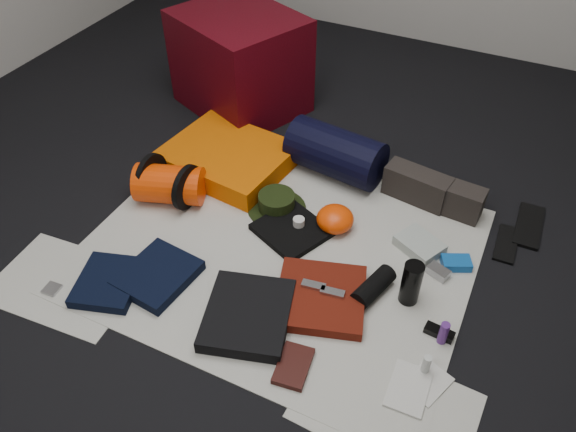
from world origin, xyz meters
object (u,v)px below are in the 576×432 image
at_px(red_cabinet, 240,62).
at_px(paperback_book, 293,366).
at_px(sleeping_pad, 228,157).
at_px(navy_duffel, 336,153).
at_px(stuff_sack, 170,184).
at_px(water_bottle, 411,283).
at_px(compact_camera, 438,272).

height_order(red_cabinet, paperback_book, red_cabinet).
height_order(red_cabinet, sleeping_pad, red_cabinet).
bearing_deg(paperback_book, navy_duffel, 97.40).
bearing_deg(red_cabinet, stuff_sack, -59.44).
xyz_separation_m(red_cabinet, water_bottle, (1.30, -1.00, -0.17)).
xyz_separation_m(sleeping_pad, stuff_sack, (-0.11, -0.34, 0.04)).
xyz_separation_m(navy_duffel, water_bottle, (0.57, -0.63, -0.02)).
bearing_deg(water_bottle, navy_duffel, 132.23).
bearing_deg(red_cabinet, paperback_book, -31.86).
bearing_deg(navy_duffel, stuff_sack, -131.79).
bearing_deg(sleeping_pad, water_bottle, -22.40).
height_order(navy_duffel, paperback_book, navy_duffel).
bearing_deg(navy_duffel, water_bottle, -39.99).
relative_size(red_cabinet, sleeping_pad, 1.10).
bearing_deg(compact_camera, navy_duffel, 165.67).
relative_size(stuff_sack, water_bottle, 1.60).
bearing_deg(paperback_book, sleeping_pad, 123.50).
relative_size(navy_duffel, paperback_book, 2.69).
relative_size(sleeping_pad, navy_duffel, 1.26).
bearing_deg(navy_duffel, sleeping_pad, -152.16).
xyz_separation_m(red_cabinet, stuff_sack, (0.11, -0.90, -0.17)).
height_order(red_cabinet, water_bottle, red_cabinet).
xyz_separation_m(navy_duffel, compact_camera, (0.64, -0.45, -0.10)).
distance_m(sleeping_pad, water_bottle, 1.16).
xyz_separation_m(stuff_sack, water_bottle, (1.19, -0.10, 0.01)).
bearing_deg(paperback_book, compact_camera, 54.35).
bearing_deg(navy_duffel, red_cabinet, 160.88).
relative_size(navy_duffel, compact_camera, 5.16).
distance_m(stuff_sack, compact_camera, 1.26).
xyz_separation_m(stuff_sack, navy_duffel, (0.62, 0.53, 0.03)).
relative_size(red_cabinet, water_bottle, 3.33).
bearing_deg(navy_duffel, paperback_book, -67.34).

